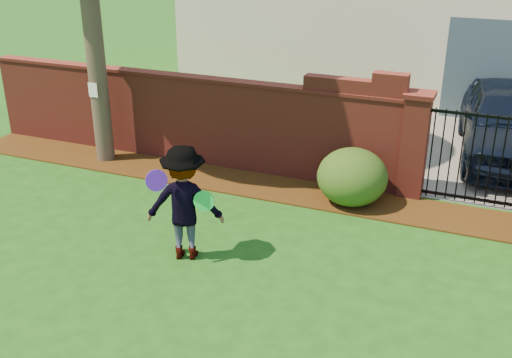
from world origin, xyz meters
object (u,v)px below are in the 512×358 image
at_px(frisbee_green, 204,201).
at_px(man, 184,204).
at_px(car, 510,126).
at_px(frisbee_purple, 156,180).

bearing_deg(frisbee_green, man, 173.08).
height_order(car, frisbee_green, car).
bearing_deg(man, car, -144.68).
height_order(man, frisbee_purple, man).
distance_m(man, frisbee_purple, 0.61).
relative_size(frisbee_purple, frisbee_green, 1.01).
height_order(car, man, man).
xyz_separation_m(car, frisbee_green, (-3.83, -5.77, 0.22)).
relative_size(man, frisbee_green, 5.81).
xyz_separation_m(car, frisbee_purple, (-4.38, -6.07, 0.56)).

